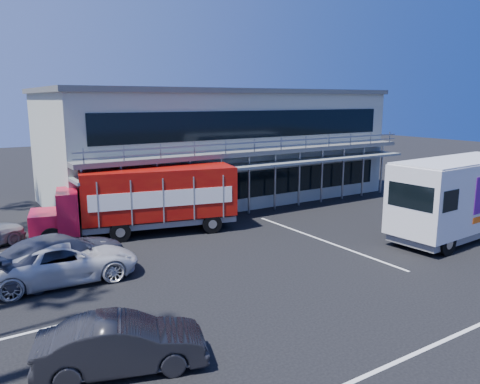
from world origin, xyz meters
TOP-DOWN VIEW (x-y plane):
  - ground at (0.00, 0.00)m, footprint 120.00×120.00m
  - building at (3.00, 14.94)m, footprint 22.40×12.00m
  - red_truck at (-4.66, 8.65)m, footprint 10.04×4.41m
  - white_van at (7.75, -0.21)m, footprint 8.05×3.16m
  - parked_car_b at (-9.71, -2.50)m, footprint 4.39×2.68m
  - parked_car_c at (-9.58, 4.40)m, footprint 5.51×2.80m
  - parked_car_d at (-9.57, 5.09)m, footprint 5.96×4.22m

SIDE VIEW (x-z plane):
  - ground at x=0.00m, z-range 0.00..0.00m
  - parked_car_b at x=-9.71m, z-range 0.00..1.37m
  - parked_car_c at x=-9.58m, z-range 0.00..1.49m
  - parked_car_d at x=-9.57m, z-range 0.00..1.60m
  - red_truck at x=-4.66m, z-range 0.16..3.46m
  - white_van at x=7.75m, z-range 0.12..3.99m
  - building at x=3.00m, z-range 0.01..7.31m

